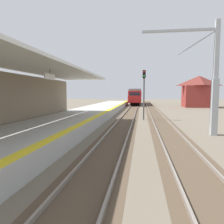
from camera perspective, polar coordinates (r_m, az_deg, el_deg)
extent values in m
cube|color=#A8A8A3|center=(15.92, -14.08, -3.53)|extent=(5.00, 80.00, 0.90)
cube|color=yellow|center=(15.16, -6.21, -2.11)|extent=(0.50, 80.00, 0.01)
cube|color=silver|center=(12.23, -22.29, 12.05)|extent=(4.40, 24.00, 0.16)
cube|color=white|center=(13.77, -16.50, 9.17)|extent=(0.08, 1.40, 0.36)
cylinder|color=#333333|center=(13.80, -16.53, 10.47)|extent=(0.03, 0.03, 0.27)
cube|color=#4C3D2D|center=(18.85, 3.19, -3.45)|extent=(2.34, 120.00, 0.01)
cube|color=slate|center=(18.91, 1.02, -3.18)|extent=(0.08, 120.00, 0.15)
cube|color=slate|center=(18.79, 5.39, -3.25)|extent=(0.08, 120.00, 0.15)
cube|color=#4C3D2D|center=(18.88, 13.55, -3.57)|extent=(2.34, 120.00, 0.01)
cube|color=slate|center=(18.81, 11.37, -3.32)|extent=(0.08, 120.00, 0.15)
cube|color=slate|center=(18.95, 15.73, -3.35)|extent=(0.08, 120.00, 0.15)
cube|color=maroon|center=(55.71, 6.44, 4.23)|extent=(2.90, 18.00, 2.70)
cube|color=slate|center=(55.72, 6.46, 5.85)|extent=(2.67, 18.00, 0.44)
cube|color=black|center=(46.70, 6.13, 4.59)|extent=(2.32, 0.06, 1.21)
cube|color=maroon|center=(45.93, 6.09, 3.49)|extent=(2.78, 1.60, 1.49)
cube|color=black|center=(55.69, 7.95, 4.63)|extent=(0.04, 15.84, 0.86)
cylinder|color=#333333|center=(59.33, 6.56, 6.44)|extent=(0.06, 0.06, 0.90)
cube|color=black|center=(49.92, 6.23, 2.19)|extent=(2.17, 2.20, 0.72)
cube|color=black|center=(61.61, 6.58, 2.71)|extent=(2.17, 2.20, 0.72)
cylinder|color=#4C4C4C|center=(22.41, 8.60, 3.48)|extent=(0.16, 0.16, 4.40)
cube|color=black|center=(22.50, 8.69, 10.11)|extent=(0.32, 0.24, 0.80)
sphere|color=red|center=(22.38, 8.70, 10.70)|extent=(0.16, 0.16, 0.16)
sphere|color=green|center=(22.34, 8.69, 9.58)|extent=(0.16, 0.16, 0.16)
cube|color=#9EA3A8|center=(15.47, 25.95, 1.18)|extent=(0.40, 0.40, 3.75)
cube|color=#9EA3A8|center=(15.71, 26.49, 14.95)|extent=(0.28, 0.28, 3.75)
cube|color=#9EA3A8|center=(15.45, 17.65, 20.27)|extent=(4.80, 0.16, 0.16)
cylinder|color=#9EA3A8|center=(15.49, 22.15, 17.05)|extent=(2.47, 0.07, 1.60)
cube|color=maroon|center=(46.77, 22.39, 3.91)|extent=(6.00, 4.80, 4.40)
pyramid|color=maroon|center=(46.84, 22.52, 7.83)|extent=(6.60, 5.28, 2.00)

